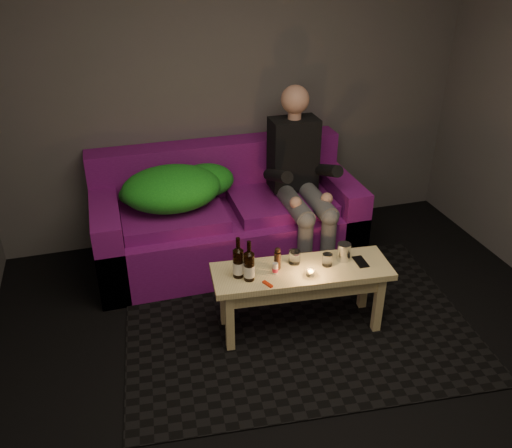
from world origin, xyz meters
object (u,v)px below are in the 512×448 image
Objects in this scene: steel_cup at (344,252)px; coffee_table at (301,280)px; sofa at (226,220)px; beer_bottle_b at (249,266)px; person at (300,176)px; beer_bottle_a at (238,262)px.

coffee_table is at bearing -174.92° from steel_cup.
sofa is 1.13m from beer_bottle_b.
person is 1.01m from coffee_table.
coffee_table is 9.87× the size of steel_cup.
person is 5.00× the size of beer_bottle_b.
sofa reaches higher than coffee_table.
beer_bottle_a is at bearing 179.51° from steel_cup.
person is 1.16× the size of coffee_table.
person is 0.90m from steel_cup.
sofa reaches higher than beer_bottle_b.
person reaches higher than sofa.
coffee_table is at bearing -4.50° from beer_bottle_a.
coffee_table is at bearing -108.97° from person.
coffee_table is 0.34m from steel_cup.
sofa is 1.50× the size of person.
sofa reaches higher than steel_cup.
coffee_table is (0.26, -1.08, 0.07)m from sofa.
beer_bottle_a is (-0.42, 0.03, 0.19)m from coffee_table.
steel_cup is at bearing -0.49° from beer_bottle_a.
sofa is at bearing 103.58° from coffee_table.
steel_cup is at bearing 5.08° from coffee_table.
steel_cup is at bearing -90.49° from person.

